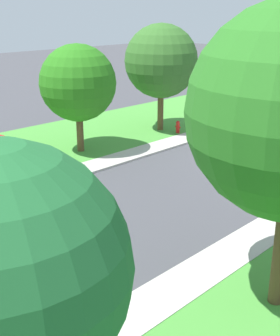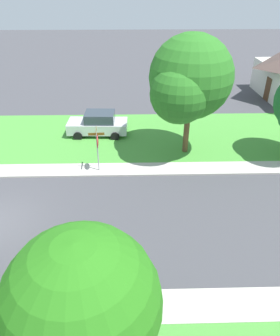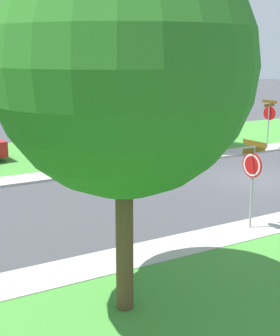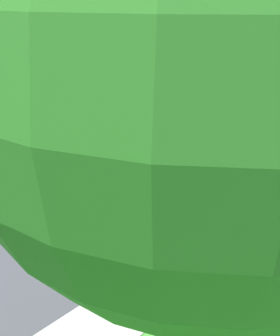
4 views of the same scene
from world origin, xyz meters
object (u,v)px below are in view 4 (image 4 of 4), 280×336
stop_sign_far_corner (248,159)px  tree_corner_large (98,28)px  fire_hydrant (120,105)px  stop_sign_near_corner (189,70)px  tree_across_right (190,82)px

stop_sign_far_corner → tree_corner_large: size_ratio=0.43×
stop_sign_far_corner → fire_hydrant: bearing=-28.4°
fire_hydrant → stop_sign_far_corner: bearing=151.6°
stop_sign_near_corner → stop_sign_far_corner: (-9.07, 9.55, 0.00)m
fire_hydrant → tree_corner_large: bearing=0.1°
stop_sign_far_corner → tree_across_right: 6.45m
tree_across_right → fire_hydrant: bearing=-41.5°
stop_sign_far_corner → fire_hydrant: (10.34, -5.58, -1.45)m
stop_sign_far_corner → tree_across_right: (-2.01, 5.34, 3.00)m
stop_sign_near_corner → tree_across_right: tree_across_right is taller
stop_sign_far_corner → tree_corner_large: bearing=-25.2°
tree_corner_large → tree_across_right: bearing=141.8°
fire_hydrant → stop_sign_near_corner: bearing=-107.8°
stop_sign_far_corner → fire_hydrant: size_ratio=3.34×
stop_sign_near_corner → fire_hydrant: bearing=72.2°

